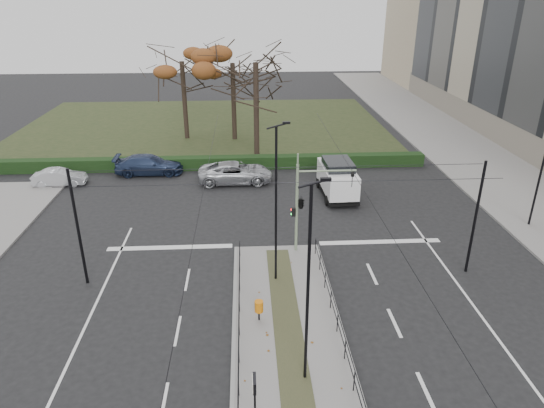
{
  "coord_description": "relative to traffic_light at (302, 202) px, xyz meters",
  "views": [
    {
      "loc": [
        -1.61,
        -18.9,
        13.26
      ],
      "look_at": [
        -0.22,
        5.58,
        2.46
      ],
      "focal_mm": 32.0,
      "sensor_mm": 36.0,
      "label": 1
    }
  ],
  "objects": [
    {
      "name": "hedge",
      "position": [
        -7.33,
        14.1,
        -2.54
      ],
      "size": [
        38.0,
        1.0,
        1.0
      ],
      "primitive_type": "cube",
      "color": "black",
      "rests_on": "ground"
    },
    {
      "name": "white_van",
      "position": [
        3.41,
        7.95,
        -1.71
      ],
      "size": [
        2.39,
        4.99,
        2.58
      ],
      "color": "white",
      "rests_on": "ground"
    },
    {
      "name": "median_island",
      "position": [
        -1.33,
        -7.0,
        -2.97
      ],
      "size": [
        4.4,
        15.0,
        0.14
      ],
      "primitive_type": "cube",
      "color": "slate",
      "rests_on": "ground"
    },
    {
      "name": "ground",
      "position": [
        -1.33,
        -4.5,
        -3.04
      ],
      "size": [
        140.0,
        140.0,
        0.0
      ],
      "primitive_type": "plane",
      "color": "black",
      "rests_on": "ground"
    },
    {
      "name": "streetlamp_median_near",
      "position": [
        -0.92,
        -9.64,
        1.11
      ],
      "size": [
        0.66,
        0.13,
        7.89
      ],
      "color": "black",
      "rests_on": "median_island"
    },
    {
      "name": "parked_car_fourth",
      "position": [
        -3.72,
        10.93,
        -2.27
      ],
      "size": [
        5.61,
        2.67,
        1.55
      ],
      "primitive_type": "imported",
      "rotation": [
        0.0,
        0.0,
        1.59
      ],
      "color": "#A9ACB1",
      "rests_on": "ground"
    },
    {
      "name": "parked_car_third",
      "position": [
        -10.56,
        13.16,
        -2.28
      ],
      "size": [
        5.26,
        2.16,
        1.52
      ],
      "primitive_type": "imported",
      "rotation": [
        0.0,
        0.0,
        1.58
      ],
      "color": "#1F2B49",
      "rests_on": "ground"
    },
    {
      "name": "litter_bin",
      "position": [
        -2.52,
        -6.13,
        -2.22
      ],
      "size": [
        0.37,
        0.37,
        0.96
      ],
      "color": "black",
      "rests_on": "median_island"
    },
    {
      "name": "catenary",
      "position": [
        -1.33,
        -2.88,
        0.38
      ],
      "size": [
        20.0,
        34.0,
        6.0
      ],
      "color": "black",
      "rests_on": "ground"
    },
    {
      "name": "bare_tree_near",
      "position": [
        -2.0,
        15.86,
        4.49
      ],
      "size": [
        5.49,
        5.49,
        10.67
      ],
      "color": "black",
      "rests_on": "park"
    },
    {
      "name": "traffic_light",
      "position": [
        0.0,
        0.0,
        0.0
      ],
      "size": [
        3.39,
        1.94,
        4.98
      ],
      "color": "gray",
      "rests_on": "median_island"
    },
    {
      "name": "park",
      "position": [
        -7.33,
        27.5,
        -2.99
      ],
      "size": [
        38.0,
        26.0,
        0.1
      ],
      "primitive_type": "cube",
      "color": "#232E17",
      "rests_on": "ground"
    },
    {
      "name": "rust_tree",
      "position": [
        -8.64,
        23.0,
        4.29
      ],
      "size": [
        7.98,
        7.98,
        9.52
      ],
      "color": "black",
      "rests_on": "park"
    },
    {
      "name": "median_railing",
      "position": [
        -1.33,
        -7.1,
        -2.06
      ],
      "size": [
        4.14,
        13.24,
        0.92
      ],
      "color": "black",
      "rests_on": "median_island"
    },
    {
      "name": "sidewalk_east",
      "position": [
        16.67,
        17.5,
        -2.97
      ],
      "size": [
        8.0,
        90.0,
        0.14
      ],
      "primitive_type": "cube",
      "color": "slate",
      "rests_on": "ground"
    },
    {
      "name": "parked_car_second",
      "position": [
        -16.77,
        11.05,
        -2.42
      ],
      "size": [
        3.89,
        1.61,
        1.25
      ],
      "primitive_type": "imported",
      "rotation": [
        0.0,
        0.0,
        1.65
      ],
      "color": "#A9ACB1",
      "rests_on": "ground"
    },
    {
      "name": "streetlamp_median_far",
      "position": [
        -1.57,
        -2.88,
        1.14
      ],
      "size": [
        0.66,
        0.14,
        7.95
      ],
      "color": "black",
      "rests_on": "median_island"
    },
    {
      "name": "bare_tree_center",
      "position": [
        -3.97,
        22.4,
        3.67
      ],
      "size": [
        6.37,
        6.37,
        9.48
      ],
      "color": "black",
      "rests_on": "park"
    },
    {
      "name": "info_panel",
      "position": [
        -2.83,
        -11.86,
        -1.21
      ],
      "size": [
        0.12,
        0.56,
        2.15
      ],
      "color": "black",
      "rests_on": "median_island"
    }
  ]
}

